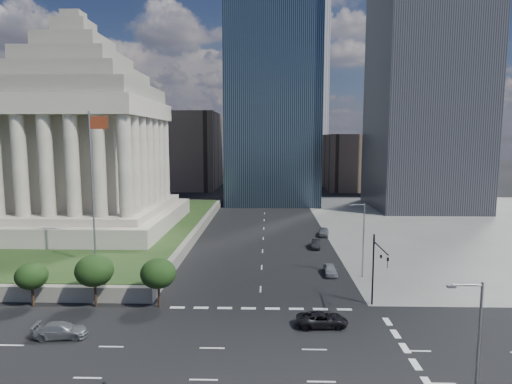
{
  "coord_description": "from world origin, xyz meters",
  "views": [
    {
      "loc": [
        0.91,
        -30.56,
        18.32
      ],
      "look_at": [
        -0.53,
        19.04,
        12.16
      ],
      "focal_mm": 30.0,
      "sensor_mm": 36.0,
      "label": 1
    }
  ],
  "objects_px": {
    "pickup_truck": "(322,320)",
    "suv_grey": "(61,330)",
    "parked_sedan_near": "(330,270)",
    "parked_sedan_mid": "(316,244)",
    "street_lamp_north": "(362,236)",
    "street_lamp_south": "(475,352)",
    "war_memorial": "(79,122)",
    "flagpole": "(93,179)",
    "parked_sedan_far": "(324,232)",
    "traffic_signal_ne": "(378,263)"
  },
  "relations": [
    {
      "from": "street_lamp_north",
      "to": "parked_sedan_mid",
      "type": "xyz_separation_m",
      "value": [
        -4.33,
        15.31,
        -4.97
      ]
    },
    {
      "from": "traffic_signal_ne",
      "to": "street_lamp_south",
      "type": "height_order",
      "value": "street_lamp_south"
    },
    {
      "from": "street_lamp_south",
      "to": "pickup_truck",
      "type": "relative_size",
      "value": 1.99
    },
    {
      "from": "flagpole",
      "to": "suv_grey",
      "type": "height_order",
      "value": "flagpole"
    },
    {
      "from": "flagpole",
      "to": "street_lamp_south",
      "type": "relative_size",
      "value": 2.0
    },
    {
      "from": "parked_sedan_near",
      "to": "parked_sedan_mid",
      "type": "height_order",
      "value": "parked_sedan_near"
    },
    {
      "from": "street_lamp_south",
      "to": "street_lamp_north",
      "type": "height_order",
      "value": "same"
    },
    {
      "from": "parked_sedan_near",
      "to": "parked_sedan_mid",
      "type": "xyz_separation_m",
      "value": [
        -0.35,
        14.37,
        -0.03
      ]
    },
    {
      "from": "parked_sedan_near",
      "to": "parked_sedan_mid",
      "type": "bearing_deg",
      "value": 92.55
    },
    {
      "from": "war_memorial",
      "to": "parked_sedan_far",
      "type": "relative_size",
      "value": 8.54
    },
    {
      "from": "flagpole",
      "to": "parked_sedan_mid",
      "type": "distance_m",
      "value": 37.02
    },
    {
      "from": "pickup_truck",
      "to": "parked_sedan_far",
      "type": "height_order",
      "value": "parked_sedan_far"
    },
    {
      "from": "street_lamp_south",
      "to": "street_lamp_north",
      "type": "relative_size",
      "value": 1.0
    },
    {
      "from": "war_memorial",
      "to": "traffic_signal_ne",
      "type": "bearing_deg",
      "value": -36.42
    },
    {
      "from": "flagpole",
      "to": "parked_sedan_far",
      "type": "relative_size",
      "value": 4.38
    },
    {
      "from": "parked_sedan_far",
      "to": "suv_grey",
      "type": "bearing_deg",
      "value": -116.09
    },
    {
      "from": "war_memorial",
      "to": "parked_sedan_far",
      "type": "xyz_separation_m",
      "value": [
        45.5,
        1.56,
        -20.62
      ]
    },
    {
      "from": "war_memorial",
      "to": "traffic_signal_ne",
      "type": "xyz_separation_m",
      "value": [
        46.5,
        -34.3,
        -16.15
      ]
    },
    {
      "from": "flagpole",
      "to": "pickup_truck",
      "type": "height_order",
      "value": "flagpole"
    },
    {
      "from": "parked_sedan_far",
      "to": "traffic_signal_ne",
      "type": "bearing_deg",
      "value": -79.75
    },
    {
      "from": "war_memorial",
      "to": "suv_grey",
      "type": "bearing_deg",
      "value": -69.17
    },
    {
      "from": "street_lamp_south",
      "to": "suv_grey",
      "type": "distance_m",
      "value": 34.39
    },
    {
      "from": "traffic_signal_ne",
      "to": "pickup_truck",
      "type": "bearing_deg",
      "value": -147.57
    },
    {
      "from": "traffic_signal_ne",
      "to": "street_lamp_north",
      "type": "xyz_separation_m",
      "value": [
        0.83,
        11.3,
        0.41
      ]
    },
    {
      "from": "war_memorial",
      "to": "pickup_truck",
      "type": "relative_size",
      "value": 7.75
    },
    {
      "from": "street_lamp_north",
      "to": "pickup_truck",
      "type": "bearing_deg",
      "value": -114.82
    },
    {
      "from": "war_memorial",
      "to": "parked_sedan_far",
      "type": "height_order",
      "value": "war_memorial"
    },
    {
      "from": "traffic_signal_ne",
      "to": "parked_sedan_far",
      "type": "distance_m",
      "value": 36.16
    },
    {
      "from": "war_memorial",
      "to": "parked_sedan_near",
      "type": "height_order",
      "value": "war_memorial"
    },
    {
      "from": "pickup_truck",
      "to": "parked_sedan_near",
      "type": "xyz_separation_m",
      "value": [
        3.08,
        16.2,
        0.02
      ]
    },
    {
      "from": "street_lamp_south",
      "to": "suv_grey",
      "type": "xyz_separation_m",
      "value": [
        -31.6,
        12.65,
        -4.96
      ]
    },
    {
      "from": "parked_sedan_far",
      "to": "street_lamp_south",
      "type": "bearing_deg",
      "value": -79.46
    },
    {
      "from": "traffic_signal_ne",
      "to": "parked_sedan_far",
      "type": "xyz_separation_m",
      "value": [
        -1.0,
        35.86,
        -4.47
      ]
    },
    {
      "from": "war_memorial",
      "to": "parked_sedan_mid",
      "type": "distance_m",
      "value": 48.34
    },
    {
      "from": "flagpole",
      "to": "suv_grey",
      "type": "relative_size",
      "value": 4.11
    },
    {
      "from": "suv_grey",
      "to": "pickup_truck",
      "type": "bearing_deg",
      "value": -88.64
    },
    {
      "from": "war_memorial",
      "to": "suv_grey",
      "type": "xyz_separation_m",
      "value": [
        15.73,
        -41.35,
        -20.69
      ]
    },
    {
      "from": "pickup_truck",
      "to": "suv_grey",
      "type": "relative_size",
      "value": 1.03
    },
    {
      "from": "flagpole",
      "to": "street_lamp_south",
      "type": "xyz_separation_m",
      "value": [
        35.16,
        -30.0,
        -7.45
      ]
    },
    {
      "from": "parked_sedan_mid",
      "to": "parked_sedan_far",
      "type": "bearing_deg",
      "value": 81.63
    },
    {
      "from": "street_lamp_north",
      "to": "pickup_truck",
      "type": "xyz_separation_m",
      "value": [
        -7.06,
        -15.26,
        -4.96
      ]
    },
    {
      "from": "pickup_truck",
      "to": "street_lamp_north",
      "type": "bearing_deg",
      "value": -28.76
    },
    {
      "from": "parked_sedan_mid",
      "to": "parked_sedan_far",
      "type": "distance_m",
      "value": 9.59
    },
    {
      "from": "flagpole",
      "to": "street_lamp_north",
      "type": "height_order",
      "value": "flagpole"
    },
    {
      "from": "street_lamp_south",
      "to": "parked_sedan_mid",
      "type": "height_order",
      "value": "street_lamp_south"
    },
    {
      "from": "war_memorial",
      "to": "suv_grey",
      "type": "height_order",
      "value": "war_memorial"
    },
    {
      "from": "war_memorial",
      "to": "street_lamp_north",
      "type": "distance_m",
      "value": 54.92
    },
    {
      "from": "street_lamp_south",
      "to": "street_lamp_north",
      "type": "xyz_separation_m",
      "value": [
        0.0,
        31.0,
        0.0
      ]
    },
    {
      "from": "pickup_truck",
      "to": "traffic_signal_ne",
      "type": "bearing_deg",
      "value": -61.51
    },
    {
      "from": "flagpole",
      "to": "parked_sedan_mid",
      "type": "height_order",
      "value": "flagpole"
    }
  ]
}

